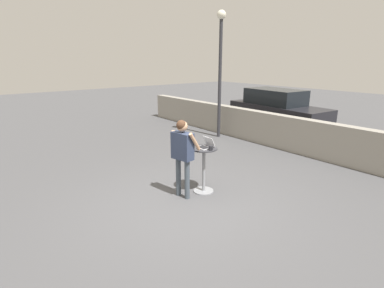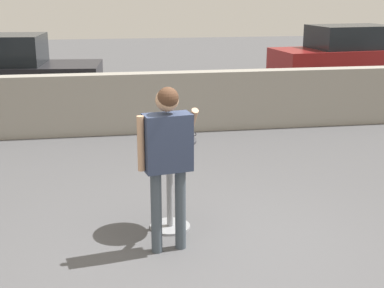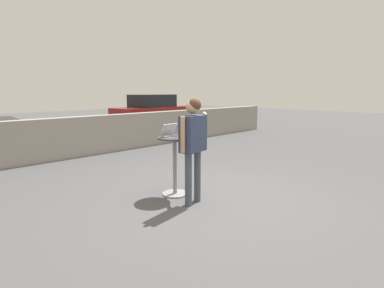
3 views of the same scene
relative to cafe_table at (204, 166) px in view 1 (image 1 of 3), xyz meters
name	(u,v)px [view 1 (image 1 of 3)]	position (x,y,z in m)	size (l,w,h in m)	color
ground_plane	(187,205)	(0.29, -0.71, -0.60)	(50.00, 50.00, 0.00)	#4C4C4F
pavement_kerb	(318,140)	(0.29, 4.26, -0.05)	(17.25, 0.35, 1.10)	gray
cafe_table	(204,166)	(0.00, 0.00, 0.00)	(0.58, 0.58, 1.02)	gray
laptop	(205,145)	(0.00, 0.04, 0.47)	(0.31, 0.34, 0.22)	silver
coffee_mug	(211,148)	(0.22, -0.01, 0.46)	(0.12, 0.08, 0.09)	#232328
standing_person	(182,149)	(-0.08, -0.52, 0.48)	(0.60, 0.44, 1.69)	#424C56
parked_car_near_street	(277,109)	(-2.96, 6.67, 0.22)	(4.50, 2.04, 1.64)	black
street_lamp	(220,58)	(-3.39, 3.68, 2.28)	(0.32, 0.32, 4.49)	#2D2D33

